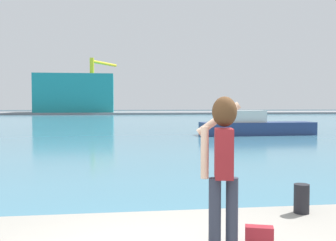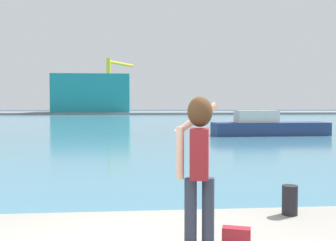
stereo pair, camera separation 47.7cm
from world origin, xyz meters
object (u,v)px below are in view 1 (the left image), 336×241
(boat_moored, at_px, (255,126))
(warehouse_left, at_px, (76,94))
(handbag, at_px, (259,237))
(harbor_bollard, at_px, (302,199))
(port_crane, at_px, (96,78))
(person_photographer, at_px, (223,156))

(boat_moored, relative_size, warehouse_left, 0.48)
(handbag, bearing_deg, harbor_bollard, 47.29)
(boat_moored, distance_m, port_crane, 68.79)
(harbor_bollard, relative_size, warehouse_left, 0.02)
(person_photographer, bearing_deg, boat_moored, -8.93)
(person_photographer, bearing_deg, harbor_bollard, -39.39)
(handbag, bearing_deg, warehouse_left, 97.19)
(person_photographer, xyz_separation_m, warehouse_left, (-10.93, 90.19, 3.20))
(person_photographer, height_order, warehouse_left, warehouse_left)
(harbor_bollard, bearing_deg, port_crane, 95.03)
(warehouse_left, bearing_deg, handbag, -82.81)
(person_photographer, xyz_separation_m, handbag, (0.44, 0.02, -0.95))
(person_photographer, bearing_deg, port_crane, 16.22)
(person_photographer, relative_size, boat_moored, 0.20)
(handbag, bearing_deg, port_crane, 94.23)
(handbag, relative_size, boat_moored, 0.04)
(handbag, bearing_deg, person_photographer, -178.03)
(harbor_bollard, distance_m, port_crane, 89.19)
(boat_moored, distance_m, warehouse_left, 70.08)
(boat_moored, bearing_deg, harbor_bollard, -110.40)
(person_photographer, xyz_separation_m, boat_moored, (8.97, 23.13, -1.02))
(person_photographer, xyz_separation_m, harbor_bollard, (1.59, 1.26, -0.84))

